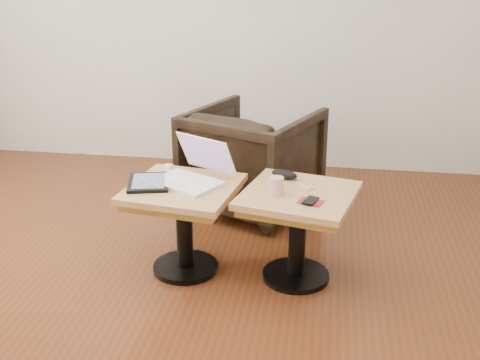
# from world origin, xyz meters

# --- Properties ---
(room_shell) EXTENTS (4.52, 4.52, 2.71)m
(room_shell) POSITION_xyz_m (0.00, 0.00, 1.35)
(room_shell) COLOR #442511
(room_shell) RESTS_ON ground
(side_table_left) EXTENTS (0.62, 0.62, 0.50)m
(side_table_left) POSITION_xyz_m (0.10, 0.44, 0.38)
(side_table_left) COLOR black
(side_table_left) RESTS_ON ground
(side_table_right) EXTENTS (0.66, 0.66, 0.50)m
(side_table_right) POSITION_xyz_m (0.71, 0.45, 0.38)
(side_table_right) COLOR black
(side_table_right) RESTS_ON ground
(laptop) EXTENTS (0.47, 0.47, 0.23)m
(laptop) POSITION_xyz_m (0.14, 0.51, 0.55)
(laptop) COLOR white
(laptop) RESTS_ON side_table_left
(tablet) EXTENTS (0.27, 0.31, 0.02)m
(tablet) POSITION_xyz_m (-0.08, 0.44, 0.51)
(tablet) COLOR black
(tablet) RESTS_ON side_table_left
(charging_adapter) EXTENTS (0.05, 0.05, 0.03)m
(charging_adapter) POSITION_xyz_m (-0.04, 0.68, 0.51)
(charging_adapter) COLOR white
(charging_adapter) RESTS_ON side_table_left
(glasses_case) EXTENTS (0.17, 0.12, 0.05)m
(glasses_case) POSITION_xyz_m (0.62, 0.63, 0.52)
(glasses_case) COLOR black
(glasses_case) RESTS_ON side_table_right
(striped_cup) EXTENTS (0.10, 0.10, 0.09)m
(striped_cup) POSITION_xyz_m (0.60, 0.40, 0.55)
(striped_cup) COLOR #CD506D
(striped_cup) RESTS_ON side_table_right
(earbuds_tangle) EXTENTS (0.08, 0.06, 0.01)m
(earbuds_tangle) POSITION_xyz_m (0.75, 0.50, 0.51)
(earbuds_tangle) COLOR white
(earbuds_tangle) RESTS_ON side_table_right
(phone_on_sleeve) EXTENTS (0.14, 0.12, 0.01)m
(phone_on_sleeve) POSITION_xyz_m (0.78, 0.32, 0.51)
(phone_on_sleeve) COLOR maroon
(phone_on_sleeve) RESTS_ON side_table_right
(armchair) EXTENTS (0.99, 1.00, 0.70)m
(armchair) POSITION_xyz_m (0.35, 1.34, 0.35)
(armchair) COLOR black
(armchair) RESTS_ON ground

